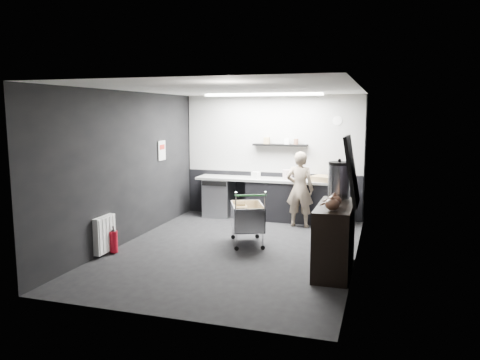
% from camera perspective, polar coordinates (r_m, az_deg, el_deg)
% --- Properties ---
extents(floor, '(5.50, 5.50, 0.00)m').
position_cam_1_polar(floor, '(8.06, -0.69, -8.53)').
color(floor, black).
rests_on(floor, ground).
extents(ceiling, '(5.50, 5.50, 0.00)m').
position_cam_1_polar(ceiling, '(7.72, -0.73, 11.04)').
color(ceiling, white).
rests_on(ceiling, wall_back).
extents(wall_back, '(5.50, 0.00, 5.50)m').
position_cam_1_polar(wall_back, '(10.41, 3.97, 2.87)').
color(wall_back, black).
rests_on(wall_back, floor).
extents(wall_front, '(5.50, 0.00, 5.50)m').
position_cam_1_polar(wall_front, '(5.26, -10.00, -2.60)').
color(wall_front, black).
rests_on(wall_front, floor).
extents(wall_left, '(0.00, 5.50, 5.50)m').
position_cam_1_polar(wall_left, '(8.60, -13.50, 1.52)').
color(wall_left, black).
rests_on(wall_left, floor).
extents(wall_right, '(0.00, 5.50, 5.50)m').
position_cam_1_polar(wall_right, '(7.41, 14.17, 0.43)').
color(wall_right, black).
rests_on(wall_right, floor).
extents(kitchen_wall_panel, '(3.95, 0.02, 1.70)m').
position_cam_1_polar(kitchen_wall_panel, '(10.35, 3.97, 5.62)').
color(kitchen_wall_panel, '#B0B0AC').
rests_on(kitchen_wall_panel, wall_back).
extents(dado_panel, '(3.95, 0.02, 1.00)m').
position_cam_1_polar(dado_panel, '(10.50, 3.90, -1.76)').
color(dado_panel, black).
rests_on(dado_panel, wall_back).
extents(floating_shelf, '(1.20, 0.22, 0.04)m').
position_cam_1_polar(floating_shelf, '(10.21, 4.91, 4.28)').
color(floating_shelf, black).
rests_on(floating_shelf, wall_back).
extents(wall_clock, '(0.20, 0.03, 0.20)m').
position_cam_1_polar(wall_clock, '(10.10, 11.78, 7.10)').
color(wall_clock, white).
rests_on(wall_clock, wall_back).
extents(poster, '(0.02, 0.30, 0.40)m').
position_cam_1_polar(poster, '(9.70, -9.52, 3.57)').
color(poster, silver).
rests_on(poster, wall_left).
extents(poster_red_band, '(0.02, 0.22, 0.10)m').
position_cam_1_polar(poster_red_band, '(9.70, -9.50, 3.98)').
color(poster_red_band, red).
rests_on(poster_red_band, poster).
extents(radiator, '(0.10, 0.50, 0.60)m').
position_cam_1_polar(radiator, '(8.00, -16.19, -6.38)').
color(radiator, white).
rests_on(radiator, wall_left).
extents(ceiling_strip, '(2.40, 0.20, 0.04)m').
position_cam_1_polar(ceiling_strip, '(9.49, 2.78, 10.34)').
color(ceiling_strip, white).
rests_on(ceiling_strip, ceiling).
extents(prep_counter, '(3.20, 0.61, 0.90)m').
position_cam_1_polar(prep_counter, '(10.18, 4.23, -2.33)').
color(prep_counter, black).
rests_on(prep_counter, floor).
extents(person, '(0.58, 0.39, 1.55)m').
position_cam_1_polar(person, '(9.57, 7.30, -1.13)').
color(person, beige).
rests_on(person, floor).
extents(shopping_cart, '(0.85, 1.09, 0.98)m').
position_cam_1_polar(shopping_cart, '(8.28, 0.87, -4.71)').
color(shopping_cart, silver).
rests_on(shopping_cart, floor).
extents(sideboard, '(0.57, 1.33, 2.00)m').
position_cam_1_polar(sideboard, '(7.02, 11.59, -5.90)').
color(sideboard, black).
rests_on(sideboard, floor).
extents(fire_extinguisher, '(0.13, 0.13, 0.44)m').
position_cam_1_polar(fire_extinguisher, '(8.08, -15.15, -7.18)').
color(fire_extinguisher, '#A90B1B').
rests_on(fire_extinguisher, floor).
extents(cardboard_box, '(0.67, 0.58, 0.11)m').
position_cam_1_polar(cardboard_box, '(9.87, 10.47, 0.15)').
color(cardboard_box, '#9D8254').
rests_on(cardboard_box, prep_counter).
extents(pink_tub, '(0.21, 0.21, 0.21)m').
position_cam_1_polar(pink_tub, '(10.04, 5.82, 0.66)').
color(pink_tub, beige).
rests_on(pink_tub, prep_counter).
extents(white_container, '(0.19, 0.17, 0.14)m').
position_cam_1_polar(white_container, '(10.15, 1.94, 0.60)').
color(white_container, white).
rests_on(white_container, prep_counter).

